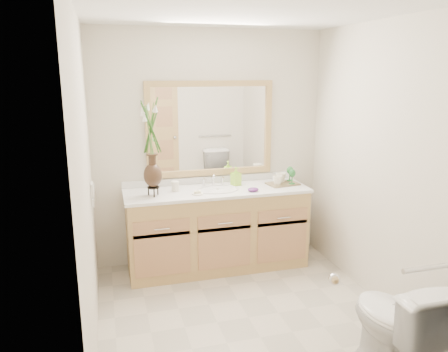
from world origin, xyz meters
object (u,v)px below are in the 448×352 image
object	(u,v)px
tumbler	(175,186)
soap_bottle	(236,177)
tray	(283,184)
flower_vase	(151,136)
toilet	(396,326)

from	to	relation	value
tumbler	soap_bottle	xyz separation A→B (m)	(0.64, 0.06, 0.04)
tumbler	soap_bottle	size ratio (longest dim) A/B	0.57
tray	tumbler	bearing A→B (deg)	169.03
tumbler	tray	xyz separation A→B (m)	(1.12, -0.05, -0.04)
flower_vase	tray	size ratio (longest dim) A/B	2.66
soap_bottle	tray	bearing A→B (deg)	-27.33
tumbler	toilet	bearing A→B (deg)	-60.78
toilet	flower_vase	bearing A→B (deg)	-54.54
toilet	tray	world-z (taller)	tray
flower_vase	toilet	bearing A→B (deg)	-54.54
tumbler	tray	distance (m)	1.12
tumbler	soap_bottle	world-z (taller)	soap_bottle
toilet	soap_bottle	size ratio (longest dim) A/B	4.37
tray	toilet	bearing A→B (deg)	-98.85
toilet	flower_vase	xyz separation A→B (m)	(-1.34, 1.88, 1.03)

